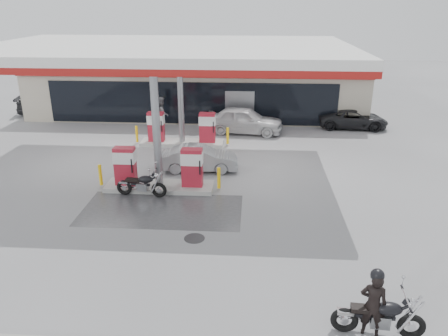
% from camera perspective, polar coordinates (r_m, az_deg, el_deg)
% --- Properties ---
extents(ground, '(90.00, 90.00, 0.00)m').
position_cam_1_polar(ground, '(16.82, -9.78, -5.38)').
color(ground, gray).
rests_on(ground, ground).
extents(wet_patch, '(6.00, 3.00, 0.00)m').
position_cam_1_polar(wet_patch, '(16.71, -8.10, -5.45)').
color(wet_patch, '#4C4C4F').
rests_on(wet_patch, ground).
extents(drain_cover, '(0.70, 0.70, 0.01)m').
position_cam_1_polar(drain_cover, '(14.73, -3.88, -9.15)').
color(drain_cover, '#38383A').
rests_on(drain_cover, ground).
extents(store_building, '(22.00, 8.22, 4.00)m').
position_cam_1_polar(store_building, '(31.24, -3.26, 11.13)').
color(store_building, '#BEB49F').
rests_on(store_building, ground).
extents(canopy, '(16.00, 10.02, 5.51)m').
position_cam_1_polar(canopy, '(20.08, -7.40, 14.82)').
color(canopy, silver).
rests_on(canopy, ground).
extents(pump_island_near, '(5.14, 1.30, 1.78)m').
position_cam_1_polar(pump_island_near, '(18.31, -8.50, -0.61)').
color(pump_island_near, '#9E9E99').
rests_on(pump_island_near, ground).
extents(pump_island_far, '(5.14, 1.30, 1.78)m').
position_cam_1_polar(pump_island_far, '(23.88, -5.53, 4.72)').
color(pump_island_far, '#9E9E99').
rests_on(pump_island_far, ground).
extents(main_motorcycle, '(2.18, 0.84, 1.12)m').
position_cam_1_polar(main_motorcycle, '(11.36, 19.70, -17.91)').
color(main_motorcycle, black).
rests_on(main_motorcycle, ground).
extents(biker_main, '(0.71, 0.56, 1.70)m').
position_cam_1_polar(biker_main, '(11.10, 18.89, -16.52)').
color(biker_main, black).
rests_on(biker_main, ground).
extents(parked_motorcycle, '(2.10, 0.81, 1.08)m').
position_cam_1_polar(parked_motorcycle, '(17.80, -10.64, -2.21)').
color(parked_motorcycle, black).
rests_on(parked_motorcycle, ground).
extents(sedan_white, '(4.77, 2.43, 1.56)m').
position_cam_1_polar(sedan_white, '(25.92, 2.63, 6.27)').
color(sedan_white, silver).
rests_on(sedan_white, ground).
extents(attendant, '(0.98, 1.14, 2.03)m').
position_cam_1_polar(attendant, '(26.76, -8.12, 7.08)').
color(attendant, slate).
rests_on(attendant, ground).
extents(hatchback_silver, '(3.61, 1.47, 1.16)m').
position_cam_1_polar(hatchback_silver, '(20.15, -3.23, 1.26)').
color(hatchback_silver, '#95999C').
rests_on(hatchback_silver, ground).
extents(parked_car_left, '(4.71, 2.63, 1.29)m').
position_cam_1_polar(parked_car_left, '(32.49, -21.61, 7.63)').
color(parked_car_left, black).
rests_on(parked_car_left, ground).
extents(parked_car_right, '(4.25, 2.15, 1.15)m').
position_cam_1_polar(parked_car_right, '(28.14, 16.48, 6.19)').
color(parked_car_right, black).
rests_on(parked_car_right, ground).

